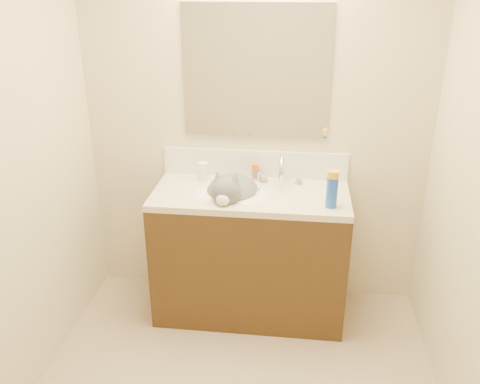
% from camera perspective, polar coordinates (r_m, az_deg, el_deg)
% --- Properties ---
extents(room_shell, '(2.24, 2.54, 2.52)m').
position_cam_1_polar(room_shell, '(1.97, -1.48, 5.43)').
color(room_shell, beige).
rests_on(room_shell, ground).
extents(vanity_cabinet, '(1.20, 0.55, 0.82)m').
position_cam_1_polar(vanity_cabinet, '(3.31, 1.14, -7.19)').
color(vanity_cabinet, '#3B2510').
rests_on(vanity_cabinet, ground).
extents(counter_slab, '(1.20, 0.55, 0.04)m').
position_cam_1_polar(counter_slab, '(3.11, 1.21, -0.36)').
color(counter_slab, beige).
rests_on(counter_slab, vanity_cabinet).
extents(basin, '(0.45, 0.36, 0.14)m').
position_cam_1_polar(basin, '(3.12, -1.05, -1.32)').
color(basin, white).
rests_on(basin, vanity_cabinet).
extents(faucet, '(0.28, 0.20, 0.21)m').
position_cam_1_polar(faucet, '(3.19, 4.69, 2.22)').
color(faucet, silver).
rests_on(faucet, counter_slab).
extents(cat, '(0.38, 0.48, 0.35)m').
position_cam_1_polar(cat, '(3.11, -0.94, -0.25)').
color(cat, '#535153').
rests_on(cat, basin).
extents(backsplash, '(1.20, 0.02, 0.18)m').
position_cam_1_polar(backsplash, '(3.31, 1.68, 3.21)').
color(backsplash, silver).
rests_on(backsplash, counter_slab).
extents(mirror, '(0.90, 0.02, 0.80)m').
position_cam_1_polar(mirror, '(3.16, 1.81, 13.30)').
color(mirror, white).
rests_on(mirror, room_shell).
extents(pill_bottle, '(0.07, 0.07, 0.12)m').
position_cam_1_polar(pill_bottle, '(3.28, -4.12, 2.34)').
color(pill_bottle, white).
rests_on(pill_bottle, counter_slab).
extents(pill_label, '(0.07, 0.07, 0.04)m').
position_cam_1_polar(pill_label, '(3.28, -4.12, 2.12)').
color(pill_label, orange).
rests_on(pill_label, pill_bottle).
extents(silver_jar, '(0.07, 0.07, 0.07)m').
position_cam_1_polar(silver_jar, '(3.28, 2.00, 1.91)').
color(silver_jar, '#B7B7BC').
rests_on(silver_jar, counter_slab).
extents(amber_bottle, '(0.05, 0.05, 0.11)m').
position_cam_1_polar(amber_bottle, '(3.28, 1.74, 2.29)').
color(amber_bottle, '#DE521A').
rests_on(amber_bottle, counter_slab).
extents(toothbrush, '(0.02, 0.13, 0.01)m').
position_cam_1_polar(toothbrush, '(3.12, 2.04, 0.18)').
color(toothbrush, white).
rests_on(toothbrush, counter_slab).
extents(toothbrush_head, '(0.02, 0.03, 0.02)m').
position_cam_1_polar(toothbrush_head, '(3.12, 2.04, 0.26)').
color(toothbrush_head, '#5C97C4').
rests_on(toothbrush_head, counter_slab).
extents(spray_can, '(0.07, 0.07, 0.18)m').
position_cam_1_polar(spray_can, '(2.92, 10.27, -0.05)').
color(spray_can, blue).
rests_on(spray_can, counter_slab).
extents(spray_cap, '(0.08, 0.08, 0.04)m').
position_cam_1_polar(spray_cap, '(2.88, 10.42, 1.97)').
color(spray_cap, gold).
rests_on(spray_cap, spray_can).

